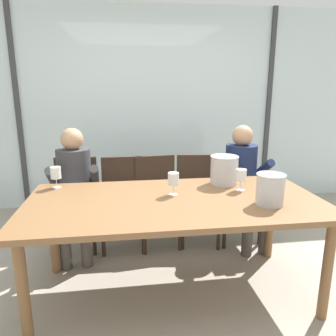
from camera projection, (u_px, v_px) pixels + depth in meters
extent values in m
plane|color=#9E9384|center=(160.00, 236.00, 3.51)|extent=(14.00, 14.00, 0.00)
cube|color=silver|center=(149.00, 109.00, 4.29)|extent=(7.36, 0.03, 2.60)
cube|color=#38383D|center=(18.00, 110.00, 4.04)|extent=(0.06, 0.06, 2.60)
cube|color=#38383D|center=(268.00, 108.00, 4.49)|extent=(0.06, 0.06, 2.60)
cube|color=#568942|center=(137.00, 116.00, 8.01)|extent=(13.36, 2.40, 1.79)
cube|color=brown|center=(175.00, 202.00, 2.37)|extent=(2.16, 1.06, 0.04)
cylinder|color=brown|center=(23.00, 296.00, 1.92)|extent=(0.07, 0.07, 0.73)
cylinder|color=brown|center=(327.00, 271.00, 2.18)|extent=(0.07, 0.07, 0.73)
cylinder|color=brown|center=(53.00, 233.00, 2.75)|extent=(0.07, 0.07, 0.73)
cylinder|color=brown|center=(270.00, 220.00, 3.01)|extent=(0.07, 0.07, 0.73)
cube|color=#332319|center=(75.00, 204.00, 3.17)|extent=(0.45, 0.45, 0.03)
cube|color=#332319|center=(76.00, 177.00, 3.31)|extent=(0.42, 0.04, 0.42)
cylinder|color=#332319|center=(53.00, 236.00, 3.02)|extent=(0.04, 0.04, 0.44)
cylinder|color=#332319|center=(94.00, 234.00, 3.07)|extent=(0.04, 0.04, 0.44)
cylinder|color=#332319|center=(61.00, 220.00, 3.39)|extent=(0.04, 0.04, 0.44)
cylinder|color=#332319|center=(97.00, 218.00, 3.43)|extent=(0.04, 0.04, 0.44)
cube|color=#332319|center=(123.00, 204.00, 3.19)|extent=(0.45, 0.45, 0.03)
cube|color=#332319|center=(122.00, 177.00, 3.33)|extent=(0.42, 0.04, 0.42)
cylinder|color=#332319|center=(103.00, 235.00, 3.04)|extent=(0.04, 0.04, 0.44)
cylinder|color=#332319|center=(143.00, 233.00, 3.09)|extent=(0.04, 0.04, 0.44)
cylinder|color=#332319|center=(106.00, 219.00, 3.41)|extent=(0.04, 0.04, 0.44)
cylinder|color=#332319|center=(142.00, 217.00, 3.45)|extent=(0.04, 0.04, 0.44)
cube|color=#332319|center=(159.00, 202.00, 3.25)|extent=(0.49, 0.49, 0.03)
cube|color=#332319|center=(155.00, 175.00, 3.38)|extent=(0.42, 0.08, 0.42)
cylinder|color=#332319|center=(145.00, 233.00, 3.08)|extent=(0.04, 0.04, 0.44)
cylinder|color=#332319|center=(183.00, 229.00, 3.17)|extent=(0.04, 0.04, 0.44)
cylinder|color=#332319|center=(138.00, 218.00, 3.44)|extent=(0.04, 0.04, 0.44)
cylinder|color=#332319|center=(172.00, 215.00, 3.53)|extent=(0.04, 0.04, 0.44)
cube|color=#332319|center=(198.00, 200.00, 3.29)|extent=(0.49, 0.49, 0.03)
cube|color=#332319|center=(196.00, 174.00, 3.43)|extent=(0.42, 0.09, 0.42)
cylinder|color=#332319|center=(180.00, 229.00, 3.16)|extent=(0.04, 0.04, 0.44)
cylinder|color=#332319|center=(219.00, 229.00, 3.17)|extent=(0.04, 0.04, 0.44)
cylinder|color=#332319|center=(178.00, 215.00, 3.53)|extent=(0.04, 0.04, 0.44)
cylinder|color=#332319|center=(213.00, 214.00, 3.54)|extent=(0.04, 0.04, 0.44)
cube|color=#332319|center=(237.00, 198.00, 3.36)|extent=(0.46, 0.46, 0.03)
cube|color=#332319|center=(230.00, 172.00, 3.50)|extent=(0.42, 0.06, 0.42)
cylinder|color=#332319|center=(225.00, 227.00, 3.20)|extent=(0.04, 0.04, 0.44)
cylinder|color=#332319|center=(260.00, 224.00, 3.27)|extent=(0.04, 0.04, 0.44)
cylinder|color=#332319|center=(213.00, 213.00, 3.57)|extent=(0.04, 0.04, 0.44)
cylinder|color=#332319|center=(245.00, 211.00, 3.63)|extent=(0.04, 0.04, 0.44)
cylinder|color=#38383D|center=(75.00, 176.00, 3.11)|extent=(0.34, 0.34, 0.52)
sphere|color=tan|center=(72.00, 139.00, 3.02)|extent=(0.21, 0.21, 0.21)
cube|color=#47423D|center=(65.00, 209.00, 2.96)|extent=(0.16, 0.41, 0.13)
cube|color=#47423D|center=(85.00, 208.00, 3.00)|extent=(0.16, 0.41, 0.13)
cylinder|color=#47423D|center=(65.00, 244.00, 2.83)|extent=(0.10, 0.10, 0.47)
cylinder|color=#47423D|center=(86.00, 242.00, 2.87)|extent=(0.10, 0.10, 0.47)
cylinder|color=#38383D|center=(52.00, 177.00, 2.95)|extent=(0.10, 0.33, 0.26)
cylinder|color=#38383D|center=(94.00, 175.00, 3.02)|extent=(0.10, 0.33, 0.26)
cylinder|color=#192347|center=(241.00, 170.00, 3.33)|extent=(0.35, 0.35, 0.52)
sphere|color=tan|center=(243.00, 136.00, 3.25)|extent=(0.21, 0.21, 0.21)
cube|color=#47423D|center=(240.00, 201.00, 3.18)|extent=(0.17, 0.41, 0.13)
cube|color=#47423D|center=(256.00, 199.00, 3.22)|extent=(0.17, 0.41, 0.13)
cylinder|color=#47423D|center=(247.00, 233.00, 3.06)|extent=(0.10, 0.10, 0.47)
cylinder|color=#47423D|center=(265.00, 231.00, 3.10)|extent=(0.10, 0.10, 0.47)
cylinder|color=#192347|center=(228.00, 171.00, 3.17)|extent=(0.11, 0.33, 0.26)
cylinder|color=#192347|center=(263.00, 169.00, 3.25)|extent=(0.11, 0.33, 0.26)
cylinder|color=#B7B7BC|center=(270.00, 190.00, 2.24)|extent=(0.19, 0.19, 0.22)
torus|color=silver|center=(271.00, 175.00, 2.21)|extent=(0.20, 0.20, 0.01)
cylinder|color=#B7B7BC|center=(224.00, 170.00, 2.72)|extent=(0.23, 0.23, 0.24)
torus|color=silver|center=(225.00, 157.00, 2.69)|extent=(0.24, 0.24, 0.01)
cylinder|color=silver|center=(57.00, 187.00, 2.64)|extent=(0.07, 0.07, 0.00)
cylinder|color=silver|center=(57.00, 183.00, 2.63)|extent=(0.01, 0.01, 0.07)
cylinder|color=silver|center=(56.00, 173.00, 2.61)|extent=(0.08, 0.08, 0.09)
cylinder|color=#E0D184|center=(56.00, 176.00, 2.62)|extent=(0.07, 0.07, 0.04)
cylinder|color=silver|center=(173.00, 194.00, 2.46)|extent=(0.07, 0.07, 0.00)
cylinder|color=silver|center=(173.00, 190.00, 2.45)|extent=(0.01, 0.01, 0.07)
cylinder|color=silver|center=(173.00, 179.00, 2.43)|extent=(0.08, 0.08, 0.09)
cylinder|color=maroon|center=(173.00, 182.00, 2.44)|extent=(0.07, 0.07, 0.04)
cylinder|color=silver|center=(240.00, 190.00, 2.57)|extent=(0.07, 0.07, 0.00)
cylinder|color=silver|center=(241.00, 185.00, 2.56)|extent=(0.01, 0.01, 0.07)
cylinder|color=silver|center=(241.00, 175.00, 2.54)|extent=(0.08, 0.08, 0.09)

